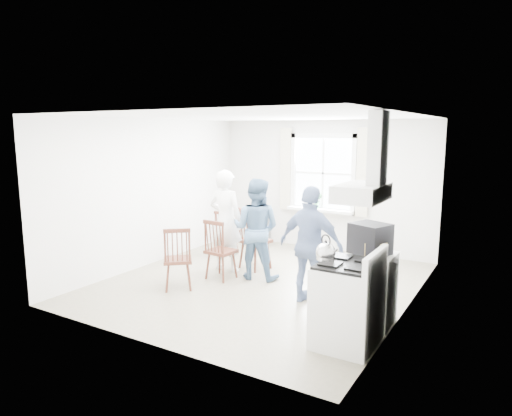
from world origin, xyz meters
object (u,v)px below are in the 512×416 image
at_px(low_cabinet, 372,289).
at_px(person_mid, 256,229).
at_px(windsor_chair_c, 177,252).
at_px(stereo_stack, 370,239).
at_px(person_right, 311,245).
at_px(gas_stove, 348,303).
at_px(windsor_chair_a, 224,228).
at_px(windsor_chair_b, 217,243).
at_px(person_left, 226,221).

relative_size(low_cabinet, person_mid, 0.55).
xyz_separation_m(low_cabinet, person_mid, (-2.17, 0.81, 0.37)).
height_order(windsor_chair_c, person_mid, person_mid).
xyz_separation_m(stereo_stack, person_right, (-0.90, 0.27, -0.26)).
height_order(low_cabinet, person_mid, person_mid).
height_order(person_mid, person_right, person_right).
bearing_deg(gas_stove, windsor_chair_a, 144.40).
height_order(gas_stove, person_right, person_right).
distance_m(windsor_chair_b, person_right, 1.71).
height_order(low_cabinet, stereo_stack, stereo_stack).
relative_size(gas_stove, low_cabinet, 1.24).
distance_m(windsor_chair_b, person_mid, 0.68).
height_order(person_left, person_right, person_left).
bearing_deg(person_mid, windsor_chair_a, -45.27).
bearing_deg(person_right, windsor_chair_a, -24.62).
relative_size(person_left, person_mid, 1.06).
height_order(gas_stove, person_left, person_left).
height_order(windsor_chair_c, person_right, person_right).
distance_m(stereo_stack, windsor_chair_c, 2.87).
bearing_deg(windsor_chair_c, stereo_stack, 5.94).
distance_m(low_cabinet, windsor_chair_b, 2.68).
bearing_deg(stereo_stack, person_left, 161.34).
relative_size(gas_stove, person_right, 0.68).
relative_size(low_cabinet, stereo_stack, 1.71).
relative_size(stereo_stack, person_right, 0.32).
xyz_separation_m(gas_stove, windsor_chair_b, (-2.57, 1.08, 0.12)).
relative_size(windsor_chair_c, person_mid, 0.60).
height_order(windsor_chair_a, windsor_chair_c, windsor_chair_c).
relative_size(stereo_stack, person_left, 0.30).
bearing_deg(gas_stove, windsor_chair_b, 157.22).
bearing_deg(low_cabinet, stereo_stack, -153.95).
bearing_deg(windsor_chair_a, person_left, -53.32).
relative_size(low_cabinet, person_left, 0.52).
relative_size(windsor_chair_b, person_left, 0.57).
height_order(stereo_stack, person_left, person_left).
relative_size(stereo_stack, windsor_chair_c, 0.54).
height_order(windsor_chair_a, windsor_chair_b, windsor_chair_b).
bearing_deg(person_mid, stereo_stack, 148.43).
xyz_separation_m(stereo_stack, person_mid, (-2.12, 0.84, -0.27)).
height_order(gas_stove, stereo_stack, stereo_stack).
relative_size(windsor_chair_c, person_left, 0.56).
relative_size(gas_stove, person_mid, 0.68).
bearing_deg(person_mid, person_left, -18.81).
xyz_separation_m(low_cabinet, windsor_chair_b, (-2.64, 0.38, 0.16)).
xyz_separation_m(gas_stove, person_mid, (-2.10, 1.51, 0.34)).
height_order(low_cabinet, person_right, person_right).
xyz_separation_m(windsor_chair_b, person_right, (1.69, -0.13, 0.22)).
distance_m(windsor_chair_b, windsor_chair_c, 0.73).
height_order(windsor_chair_a, person_right, person_right).
bearing_deg(low_cabinet, gas_stove, -95.68).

